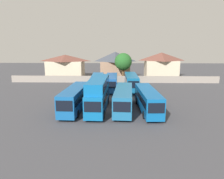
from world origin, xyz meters
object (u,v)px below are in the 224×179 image
house_terrace_left (66,66)px  bus_6 (112,82)px  bus_3 (123,98)px  house_terrace_centre (115,64)px  bus_1 (75,97)px  bus_7 (131,82)px  bus_4 (148,99)px  bus_2 (98,93)px  bus_5 (97,82)px  tree_left_of_lot (123,62)px  house_terrace_right (161,65)px

house_terrace_left → bus_6: bearing=-51.7°
bus_3 → house_terrace_centre: 33.74m
bus_6 → house_terrace_centre: (0.63, 18.75, 2.20)m
bus_1 → house_terrace_centre: bearing=172.4°
bus_7 → house_terrace_left: house_terrace_left is taller
bus_4 → bus_1: bearing=-93.6°
bus_7 → house_terrace_centre: 19.44m
bus_2 → bus_5: 14.66m
bus_7 → bus_3: bearing=-9.0°
bus_3 → bus_4: bus_3 is taller
bus_1 → tree_left_of_lot: bearing=165.6°
bus_2 → house_terrace_left: 36.41m
bus_4 → bus_7: size_ratio=1.09×
bus_2 → house_terrace_right: bearing=156.5°
bus_2 → bus_6: (1.59, 15.00, -0.91)m
bus_1 → bus_6: size_ratio=1.11×
house_terrace_centre → house_terrace_right: house_terrace_centre is taller
bus_2 → bus_4: bearing=91.1°
house_terrace_right → bus_4: bearing=-104.4°
house_terrace_left → tree_left_of_lot: bearing=-20.6°
bus_4 → house_terrace_left: (-20.91, 33.97, 1.71)m
bus_1 → tree_left_of_lot: (8.11, 27.11, 3.42)m
bus_3 → bus_5: 15.43m
bus_2 → bus_5: (-1.59, 14.55, -0.89)m
bus_6 → house_terrace_centre: bearing=178.3°
bus_1 → house_terrace_right: (20.19, 34.76, 1.96)m
bus_1 → house_terrace_right: house_terrace_right is taller
bus_2 → house_terrace_centre: (2.22, 33.75, 1.29)m
bus_1 → bus_3: (7.52, 0.05, -0.07)m
bus_2 → bus_5: bearing=-171.8°
bus_3 → tree_left_of_lot: 27.29m
bus_1 → house_terrace_left: size_ratio=1.02×
house_terrace_centre → tree_left_of_lot: house_terrace_centre is taller
bus_5 → bus_6: 3.22m
house_terrace_left → house_terrace_centre: size_ratio=1.24×
bus_1 → bus_2: bearing=91.1°
bus_5 → house_terrace_left: bearing=-151.0°
house_terrace_left → tree_left_of_lot: (17.81, -6.69, 1.81)m
bus_6 → house_terrace_right: 24.93m
bus_5 → bus_6: bus_5 is taller
bus_2 → bus_4: size_ratio=0.98×
bus_6 → house_terrace_left: bearing=-141.4°
house_terrace_left → house_terrace_right: size_ratio=1.11×
bus_2 → house_terrace_centre: size_ratio=1.25×
bus_2 → tree_left_of_lot: (4.48, 27.18, 2.62)m
bus_1 → bus_4: bearing=91.3°
bus_3 → tree_left_of_lot: size_ratio=1.49×
bus_3 → bus_7: bus_7 is taller
bus_6 → house_terrace_left: 24.12m
house_terrace_centre → tree_left_of_lot: 7.07m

